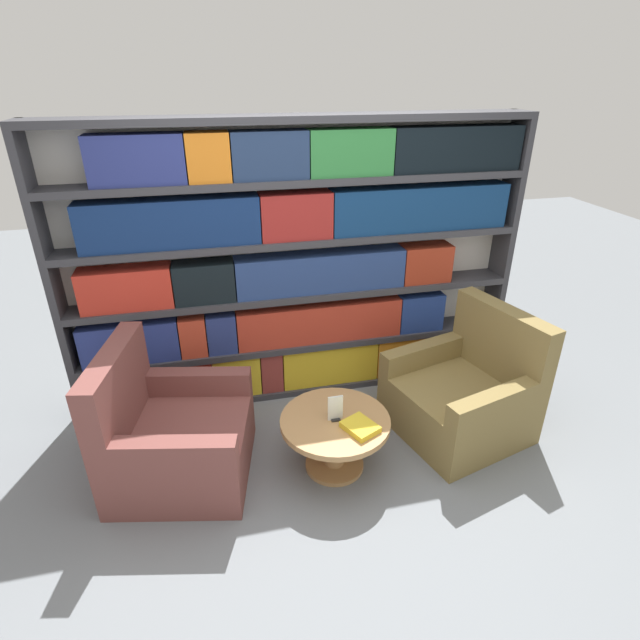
{
  "coord_description": "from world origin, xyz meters",
  "views": [
    {
      "loc": [
        -0.66,
        -2.18,
        2.41
      ],
      "look_at": [
        0.03,
        0.74,
        0.9
      ],
      "focal_mm": 28.0,
      "sensor_mm": 36.0,
      "label": 1
    }
  ],
  "objects": [
    {
      "name": "bookshelf",
      "position": [
        -0.02,
        1.33,
        1.06
      ],
      "size": [
        3.46,
        0.3,
        2.15
      ],
      "color": "silver",
      "rests_on": "ground_plane"
    },
    {
      "name": "armchair_right",
      "position": [
        1.06,
        0.51,
        0.29
      ],
      "size": [
        1.03,
        1.03,
        0.92
      ],
      "rotation": [
        0.0,
        0.0,
        -1.31
      ],
      "color": "olive",
      "rests_on": "ground_plane"
    },
    {
      "name": "table_sign",
      "position": [
        0.03,
        0.32,
        0.47
      ],
      "size": [
        0.1,
        0.06,
        0.18
      ],
      "color": "black",
      "rests_on": "coffee_table"
    },
    {
      "name": "stray_book",
      "position": [
        0.16,
        0.18,
        0.42
      ],
      "size": [
        0.24,
        0.26,
        0.04
      ],
      "color": "gold",
      "rests_on": "coffee_table"
    },
    {
      "name": "ground_plane",
      "position": [
        0.0,
        0.0,
        0.0
      ],
      "size": [
        14.0,
        14.0,
        0.0
      ],
      "primitive_type": "plane",
      "color": "slate"
    },
    {
      "name": "coffee_table",
      "position": [
        0.03,
        0.32,
        0.28
      ],
      "size": [
        0.72,
        0.72,
        0.4
      ],
      "color": "#AD7F4C",
      "rests_on": "ground_plane"
    },
    {
      "name": "armchair_left",
      "position": [
        -1.0,
        0.51,
        0.29
      ],
      "size": [
        1.0,
        1.0,
        0.92
      ],
      "rotation": [
        0.0,
        0.0,
        1.36
      ],
      "color": "brown",
      "rests_on": "ground_plane"
    }
  ]
}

